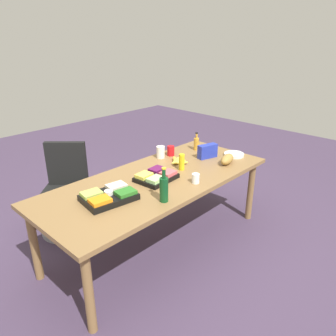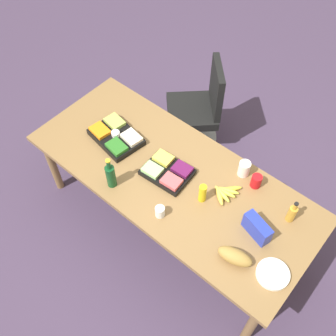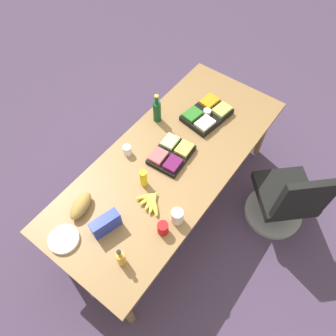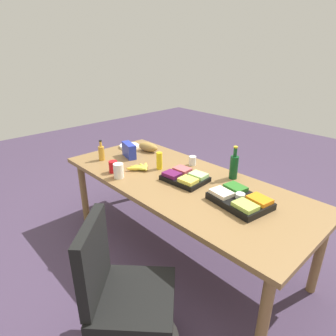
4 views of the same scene
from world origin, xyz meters
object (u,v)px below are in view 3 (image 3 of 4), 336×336
at_px(paper_cup, 127,150).
at_px(fruit_platter, 171,154).
at_px(conference_table, 170,164).
at_px(dressing_bottle, 121,258).
at_px(paper_plate_stack, 64,239).
at_px(banana_bunch, 151,201).
at_px(red_solo_cup, 163,228).
at_px(veggie_tray, 207,114).
at_px(mayo_jar, 177,216).
at_px(wine_bottle, 157,111).
at_px(mustard_bottle, 144,178).
at_px(office_chair, 285,202).
at_px(bread_loaf, 81,206).
at_px(chip_bag_blue, 106,224).

xyz_separation_m(paper_cup, fruit_platter, (-0.20, 0.31, -0.01)).
relative_size(conference_table, fruit_platter, 6.18).
distance_m(dressing_bottle, paper_plate_stack, 0.46).
relative_size(banana_bunch, red_solo_cup, 2.25).
bearing_deg(veggie_tray, mayo_jar, 21.22).
relative_size(paper_plate_stack, red_solo_cup, 2.00).
xyz_separation_m(wine_bottle, mustard_bottle, (0.60, 0.33, -0.03)).
bearing_deg(wine_bottle, paper_plate_stack, 7.53).
xyz_separation_m(dressing_bottle, mayo_jar, (-0.48, 0.12, -0.01)).
height_order(office_chair, bread_loaf, office_chair).
xyz_separation_m(chip_bag_blue, wine_bottle, (-1.06, -0.36, 0.04)).
xyz_separation_m(banana_bunch, veggie_tray, (-1.00, -0.14, 0.01)).
relative_size(banana_bunch, fruit_platter, 0.65).
bearing_deg(wine_bottle, banana_bunch, 34.47).
bearing_deg(wine_bottle, red_solo_cup, 40.01).
bearing_deg(bread_loaf, office_chair, 135.54).
xyz_separation_m(office_chair, chip_bag_blue, (1.23, -0.95, 0.46)).
bearing_deg(banana_bunch, red_solo_cup, 59.29).
bearing_deg(dressing_bottle, fruit_platter, -164.01).
distance_m(paper_cup, mayo_jar, 0.74).
bearing_deg(paper_cup, fruit_platter, 122.45).
relative_size(conference_table, mustard_bottle, 14.24).
distance_m(conference_table, wine_bottle, 0.50).
bearing_deg(paper_plate_stack, chip_bag_blue, 144.06).
relative_size(mustard_bottle, bread_loaf, 0.69).
height_order(wine_bottle, fruit_platter, wine_bottle).
relative_size(conference_table, chip_bag_blue, 10.68).
bearing_deg(veggie_tray, paper_cup, -22.19).
bearing_deg(paper_plate_stack, banana_bunch, 152.86).
bearing_deg(red_solo_cup, conference_table, -148.28).
relative_size(veggie_tray, red_solo_cup, 4.18).
bearing_deg(chip_bag_blue, mustard_bottle, -177.28).
bearing_deg(office_chair, conference_table, -63.92).
distance_m(chip_bag_blue, fruit_platter, 0.80).
bearing_deg(fruit_platter, wine_bottle, -126.30).
relative_size(dressing_bottle, banana_bunch, 0.85).
distance_m(mustard_bottle, red_solo_cup, 0.43).
height_order(dressing_bottle, red_solo_cup, dressing_bottle).
xyz_separation_m(veggie_tray, mustard_bottle, (0.90, -0.01, 0.05)).
bearing_deg(mustard_bottle, mayo_jar, 75.90).
height_order(chip_bag_blue, fruit_platter, chip_bag_blue).
bearing_deg(bread_loaf, red_solo_cup, 110.51).
bearing_deg(veggie_tray, office_chair, 82.77).
relative_size(office_chair, banana_bunch, 3.82).
relative_size(paper_cup, wine_bottle, 0.30).
relative_size(office_chair, chip_bag_blue, 4.30).
bearing_deg(office_chair, fruit_platter, -65.87).
bearing_deg(paper_plate_stack, office_chair, 142.64).
bearing_deg(paper_plate_stack, red_solo_cup, 132.29).
distance_m(fruit_platter, mayo_jar, 0.59).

